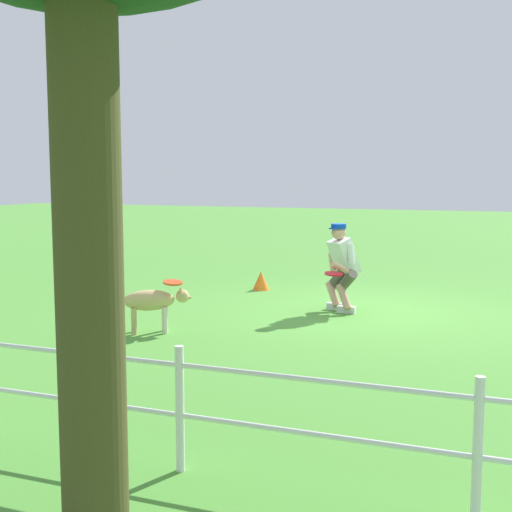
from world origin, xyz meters
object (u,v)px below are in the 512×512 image
(frisbee_flying, at_px, (173,282))
(frisbee_held, at_px, (334,274))
(training_cone, at_px, (261,280))
(dog, at_px, (153,302))
(person, at_px, (342,264))

(frisbee_flying, xyz_separation_m, frisbee_held, (-1.66, -1.68, -0.02))
(frisbee_flying, height_order, training_cone, frisbee_flying)
(frisbee_flying, bearing_deg, frisbee_held, -134.67)
(dog, xyz_separation_m, training_cone, (-0.08, -3.60, -0.23))
(dog, distance_m, training_cone, 3.61)
(dog, xyz_separation_m, frisbee_held, (-1.86, -1.84, 0.21))
(frisbee_flying, height_order, frisbee_held, frisbee_flying)
(frisbee_flying, bearing_deg, dog, 39.48)
(frisbee_flying, distance_m, training_cone, 3.47)
(frisbee_held, bearing_deg, person, -92.16)
(person, distance_m, training_cone, 2.32)
(person, height_order, dog, person)
(person, height_order, training_cone, person)
(dog, xyz_separation_m, frisbee_flying, (-0.20, -0.16, 0.24))
(person, bearing_deg, frisbee_held, 38.35)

